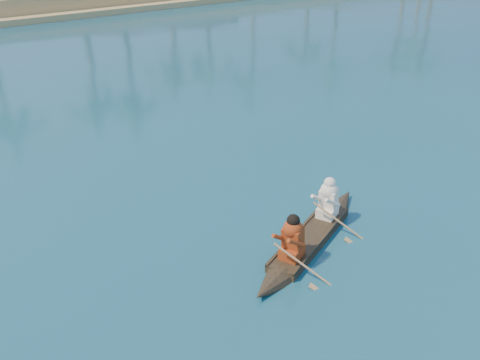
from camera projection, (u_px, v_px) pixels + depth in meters
ground at (407, 111)px, 17.47m from camera, size 160.00×160.00×0.00m
canoe at (311, 232)px, 10.51m from camera, size 4.28×2.26×1.21m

